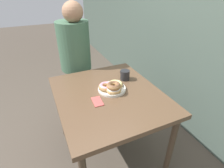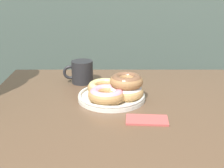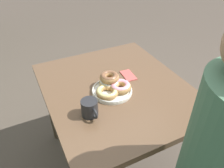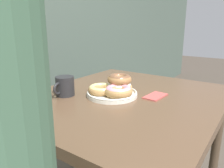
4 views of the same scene
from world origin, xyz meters
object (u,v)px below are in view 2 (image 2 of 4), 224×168
donut_plate (115,90)px  napkin (147,119)px  dining_table (122,126)px  coffee_mug (82,72)px

donut_plate → napkin: bearing=-59.1°
dining_table → napkin: (0.07, -0.12, 0.09)m
donut_plate → coffee_mug: donut_plate is taller
coffee_mug → donut_plate: bearing=-55.3°
donut_plate → coffee_mug: (-0.14, 0.20, 0.01)m
dining_table → napkin: 0.17m
dining_table → coffee_mug: (-0.16, 0.24, 0.13)m
coffee_mug → napkin: bearing=-57.0°
dining_table → coffee_mug: bearing=124.3°
donut_plate → napkin: size_ratio=2.03×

